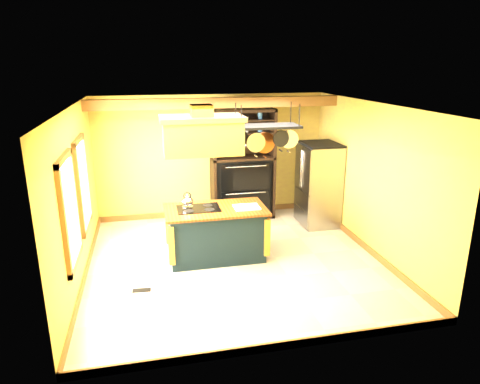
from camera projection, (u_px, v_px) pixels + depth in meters
name	position (u px, v px, depth m)	size (l,w,h in m)	color
floor	(235.00, 261.00, 7.51)	(5.00, 5.00, 0.00)	beige
ceiling	(234.00, 106.00, 6.72)	(5.00, 5.00, 0.00)	white
wall_back	(211.00, 157.00, 9.45)	(5.00, 0.02, 2.70)	gold
wall_front	(280.00, 249.00, 4.78)	(5.00, 0.02, 2.70)	gold
wall_left	(76.00, 198.00, 6.60)	(0.02, 5.00, 2.70)	gold
wall_right	(371.00, 179.00, 7.63)	(0.02, 5.00, 2.70)	gold
ceiling_beam	(216.00, 103.00, 8.34)	(5.00, 0.15, 0.20)	#955C2E
window_near	(70.00, 211.00, 5.85)	(0.06, 1.06, 1.56)	#955C2E
window_far	(83.00, 184.00, 7.16)	(0.06, 1.06, 1.56)	#955C2E
kitchen_island	(216.00, 232.00, 7.55)	(1.76, 0.98, 1.11)	black
range_hood	(202.00, 133.00, 7.00)	(1.36, 0.77, 0.80)	#B88D2E
pot_rack	(267.00, 132.00, 7.24)	(1.18, 0.55, 0.87)	black
refrigerator	(318.00, 186.00, 9.04)	(0.75, 0.88, 1.72)	gray
hutch	(242.00, 177.00, 9.46)	(1.36, 0.62, 2.41)	black
floor_register	(142.00, 290.00, 6.55)	(0.28, 0.12, 0.01)	black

